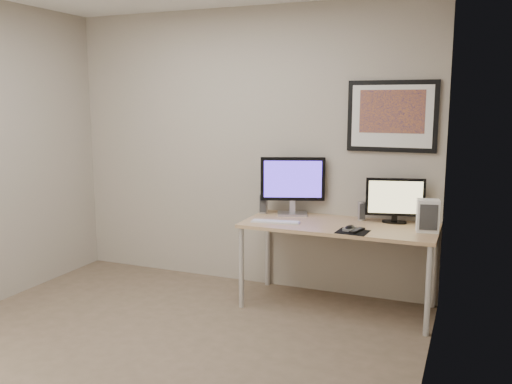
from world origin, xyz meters
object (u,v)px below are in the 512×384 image
speaker_right (362,211)px  monitor_tv (395,199)px  keyboard (276,222)px  speaker_left (263,203)px  desk (339,232)px  framed_art (392,116)px  fan_unit (428,216)px  monitor_large (293,183)px

speaker_right → monitor_tv: bearing=-24.4°
speaker_right → keyboard: bearing=-174.3°
keyboard → speaker_left: bearing=117.8°
desk → monitor_tv: size_ratio=3.33×
framed_art → monitor_tv: size_ratio=1.56×
desk → fan_unit: fan_unit is taller
speaker_left → desk: bearing=-27.9°
monitor_large → monitor_tv: size_ratio=1.15×
framed_art → speaker_right: 0.84m
desk → framed_art: bearing=43.5°
desk → speaker_left: size_ratio=8.25×
desk → keyboard: size_ratio=3.89×
desk → speaker_right: (0.14, 0.22, 0.15)m
fan_unit → desk: bearing=169.5°
monitor_large → speaker_left: 0.33m
framed_art → fan_unit: bearing=-43.0°
speaker_left → keyboard: bearing=-68.1°
speaker_left → keyboard: (0.24, -0.32, -0.09)m
speaker_left → speaker_right: speaker_left is taller
framed_art → keyboard: framed_art is taller
monitor_tv → keyboard: size_ratio=1.17×
monitor_large → fan_unit: bearing=-29.6°
speaker_right → framed_art: bearing=4.5°
desk → speaker_left: speaker_left is taller
desk → speaker_right: speaker_right is taller
framed_art → fan_unit: 0.90m
monitor_tv → speaker_right: (-0.28, 0.00, -0.12)m
monitor_tv → speaker_right: 0.30m
speaker_right → fan_unit: 0.61m
monitor_tv → fan_unit: monitor_tv is taller
speaker_left → framed_art: bearing=-6.7°
speaker_right → keyboard: speaker_right is taller
speaker_right → fan_unit: (0.56, -0.22, 0.05)m
desk → keyboard: keyboard is taller
framed_art → speaker_right: size_ratio=4.58×
monitor_large → keyboard: 0.45m
framed_art → speaker_left: (-1.10, -0.16, -0.79)m
speaker_right → desk: bearing=-146.2°
monitor_large → monitor_tv: (0.90, 0.01, -0.09)m
monitor_large → fan_unit: 1.22m
monitor_large → speaker_left: size_ratio=2.86×
monitor_tv → fan_unit: (0.29, -0.22, -0.08)m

